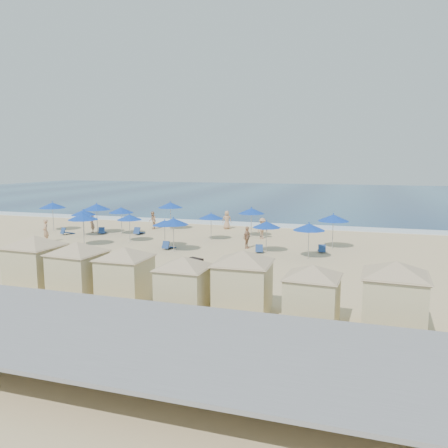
{
  "coord_description": "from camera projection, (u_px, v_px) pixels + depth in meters",
  "views": [
    {
      "loc": [
        12.1,
        -25.93,
        6.22
      ],
      "look_at": [
        2.94,
        3.0,
        1.84
      ],
      "focal_mm": 35.0,
      "sensor_mm": 36.0,
      "label": 1
    }
  ],
  "objects": [
    {
      "name": "beachgoer_5",
      "position": [
        46.0,
        231.0,
        33.61
      ],
      "size": [
        0.75,
        0.77,
        1.78
      ],
      "primitive_type": "imported",
      "rotation": [
        0.0,
        0.0,
        5.43
      ],
      "color": "tan",
      "rests_on": "ground"
    },
    {
      "name": "umbrella_10",
      "position": [
        333.0,
        218.0,
        31.07
      ],
      "size": [
        2.25,
        2.25,
        2.56
      ],
      "color": "#A5A8AD",
      "rests_on": "ground"
    },
    {
      "name": "umbrella_3",
      "position": [
        83.0,
        217.0,
        32.05
      ],
      "size": [
        2.21,
        2.21,
        2.52
      ],
      "color": "#A5A8AD",
      "rests_on": "ground"
    },
    {
      "name": "beachgoer_3",
      "position": [
        262.0,
        228.0,
        35.18
      ],
      "size": [
        1.11,
        1.26,
        1.69
      ],
      "primitive_type": "imported",
      "rotation": [
        0.0,
        0.0,
        1.02
      ],
      "color": "tan",
      "rests_on": "ground"
    },
    {
      "name": "cabana_1",
      "position": [
        78.0,
        262.0,
        20.0
      ],
      "size": [
        4.5,
        4.5,
        2.83
      ],
      "color": "beige",
      "rests_on": "ground"
    },
    {
      "name": "umbrella_9",
      "position": [
        251.0,
        211.0,
        36.02
      ],
      "size": [
        2.18,
        2.18,
        2.48
      ],
      "color": "#A5A8AD",
      "rests_on": "ground"
    },
    {
      "name": "beachgoer_2",
      "position": [
        247.0,
        237.0,
        31.3
      ],
      "size": [
        0.6,
        1.0,
        1.59
      ],
      "primitive_type": "imported",
      "rotation": [
        0.0,
        0.0,
        1.33
      ],
      "color": "tan",
      "rests_on": "ground"
    },
    {
      "name": "cabana_4",
      "position": [
        243.0,
        274.0,
        17.77
      ],
      "size": [
        4.64,
        4.64,
        2.91
      ],
      "color": "beige",
      "rests_on": "ground"
    },
    {
      "name": "cabana_5",
      "position": [
        312.0,
        287.0,
        16.48
      ],
      "size": [
        4.15,
        4.15,
        2.61
      ],
      "color": "beige",
      "rests_on": "ground"
    },
    {
      "name": "umbrella_13",
      "position": [
        97.0,
        207.0,
        37.56
      ],
      "size": [
        2.36,
        2.36,
        2.68
      ],
      "color": "#A5A8AD",
      "rests_on": "ground"
    },
    {
      "name": "seawall",
      "position": [
        14.0,
        313.0,
        16.14
      ],
      "size": [
        160.0,
        6.1,
        1.22
      ],
      "color": "gray",
      "rests_on": "ground"
    },
    {
      "name": "umbrella_8",
      "position": [
        266.0,
        225.0,
        29.77
      ],
      "size": [
        1.96,
        1.96,
        2.23
      ],
      "color": "#A5A8AD",
      "rests_on": "ground"
    },
    {
      "name": "cabana_3",
      "position": [
        184.0,
        277.0,
        17.92
      ],
      "size": [
        4.15,
        4.15,
        2.6
      ],
      "color": "beige",
      "rests_on": "ground"
    },
    {
      "name": "beachgoer_0",
      "position": [
        92.0,
        223.0,
        38.08
      ],
      "size": [
        0.7,
        0.71,
        1.66
      ],
      "primitive_type": "imported",
      "rotation": [
        0.0,
        0.0,
        5.47
      ],
      "color": "tan",
      "rests_on": "ground"
    },
    {
      "name": "umbrella_7",
      "position": [
        211.0,
        216.0,
        34.49
      ],
      "size": [
        1.95,
        1.95,
        2.22
      ],
      "color": "#A5A8AD",
      "rests_on": "ground"
    },
    {
      "name": "ocean",
      "position": [
        294.0,
        195.0,
        80.86
      ],
      "size": [
        160.0,
        80.0,
        0.06
      ],
      "primitive_type": "cube",
      "color": "navy",
      "rests_on": "ground"
    },
    {
      "name": "umbrella_5",
      "position": [
        129.0,
        217.0,
        33.73
      ],
      "size": [
        1.94,
        1.94,
        2.21
      ],
      "color": "#A5A8AD",
      "rests_on": "ground"
    },
    {
      "name": "umbrella_11",
      "position": [
        309.0,
        227.0,
        27.85
      ],
      "size": [
        2.08,
        2.08,
        2.37
      ],
      "color": "#A5A8AD",
      "rests_on": "ground"
    },
    {
      "name": "beach_chair_3",
      "position": [
        168.0,
        246.0,
        31.05
      ],
      "size": [
        0.65,
        1.22,
        0.64
      ],
      "color": "navy",
      "rests_on": "ground"
    },
    {
      "name": "umbrella_1",
      "position": [
        83.0,
        213.0,
        36.33
      ],
      "size": [
        2.0,
        2.0,
        2.28
      ],
      "color": "#A5A8AD",
      "rests_on": "ground"
    },
    {
      "name": "umbrella_4",
      "position": [
        170.0,
        205.0,
        39.78
      ],
      "size": [
        2.28,
        2.28,
        2.6
      ],
      "color": "#A5A8AD",
      "rests_on": "ground"
    },
    {
      "name": "beach_chair_5",
      "position": [
        322.0,
        249.0,
        29.92
      ],
      "size": [
        0.66,
        1.18,
        0.61
      ],
      "color": "navy",
      "rests_on": "ground"
    },
    {
      "name": "beach_chair_1",
      "position": [
        102.0,
        231.0,
        37.59
      ],
      "size": [
        0.9,
        1.26,
        0.64
      ],
      "color": "navy",
      "rests_on": "ground"
    },
    {
      "name": "cabana_0",
      "position": [
        35.0,
        256.0,
        21.03
      ],
      "size": [
        4.72,
        4.72,
        2.96
      ],
      "color": "beige",
      "rests_on": "ground"
    },
    {
      "name": "umbrella_12",
      "position": [
        165.0,
        223.0,
        31.72
      ],
      "size": [
        1.8,
        1.8,
        2.05
      ],
      "color": "#A5A8AD",
      "rests_on": "ground"
    },
    {
      "name": "beach_chair_0",
      "position": [
        66.0,
        232.0,
        37.25
      ],
      "size": [
        0.91,
        1.27,
        0.64
      ],
      "color": "navy",
      "rests_on": "ground"
    },
    {
      "name": "beach_chair_2",
      "position": [
        139.0,
        232.0,
        37.28
      ],
      "size": [
        0.57,
        1.24,
        0.68
      ],
      "color": "navy",
      "rests_on": "ground"
    },
    {
      "name": "ground",
      "position": [
        168.0,
        256.0,
        28.97
      ],
      "size": [
        160.0,
        160.0,
        0.0
      ],
      "primitive_type": "plane",
      "color": "beige",
      "rests_on": "ground"
    },
    {
      "name": "beachgoer_4",
      "position": [
        227.0,
        220.0,
        40.26
      ],
      "size": [
        0.94,
        0.72,
        1.7
      ],
      "primitive_type": "imported",
      "rotation": [
        0.0,
        0.0,
        3.38
      ],
      "color": "tan",
      "rests_on": "ground"
    },
    {
      "name": "trash_bin",
      "position": [
        193.0,
        266.0,
        24.26
      ],
      "size": [
        1.1,
        1.1,
        0.85
      ],
      "primitive_type": "cube",
      "rotation": [
        0.0,
        0.0,
        -0.38
      ],
      "color": "black",
      "rests_on": "ground"
    },
    {
      "name": "beachgoer_1",
      "position": [
        153.0,
        220.0,
        40.23
      ],
      "size": [
        0.93,
        1.0,
        1.64
      ],
      "primitive_type": "imported",
      "rotation": [
        0.0,
        0.0,
        5.22
      ],
      "color": "tan",
      "rests_on": "ground"
    },
    {
      "name": "umbrella_2",
      "position": [
        121.0,
        210.0,
        37.09
      ],
      "size": [
        2.11,
        2.11,
        2.41
      ],
      "color": "#A5A8AD",
      "rests_on": "ground"
    },
    {
      "name": "cabana_2",
      "position": [
        125.0,
        267.0,
        19.33
      ],
      "size": [
        4.35,
        4.35,
        2.73
      ],
      "color": "beige",
      "rests_on": "ground"
    },
    {
      "name": "beach_chair_4",
      "position": [
        259.0,
        249.0,
        29.93
      ],
      "size": [
        0.71,
        1.2,
        0.62
      ],
      "color": "navy",
      "rests_on": "ground"
    },
    {
      "name": "umbrella_0",
      "position": [
        52.0,
        205.0,
        39.07
      ],
      "size": [
        2.33,
        2.33,
        2.65
      ],
      "color": "#A5A8AD",
      "rests_on": "ground"
    },
    {
      "name": "surf_line",
      "position": [
        234.0,
        224.0,
        43.59
      ],
      "size": [
        160.0,
        2.5,
        0.08
      ],
      "primitive_type": "cube",
      "color": "white",
      "rests_on": "ground"
    },
    {
      "name": "umbrella_6",
      "position": [
        173.0,
        221.0,
        30.04
      ],
      "size": [
        2.13,
        2.13,
        2.43
      ],
      "color": "#A5A8AD",
      "rests_on": "ground"
    },
    {
      "name": "cabana_6",
      "position": [
        395.0,
        288.0,
        15.79
      ],
      "size": [
        4.67,
        4.67,
        2.93
      ],
      "color": "beige",
      "rests_on": "ground"
    }
  ]
}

